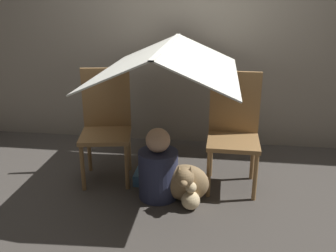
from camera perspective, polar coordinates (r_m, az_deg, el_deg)
The scene contains 9 objects.
ground_plane at distance 3.20m, azimuth -0.59°, elevation -10.67°, with size 8.80×8.80×0.00m, color #47423D.
wall_back at distance 4.06m, azimuth 2.09°, elevation 14.51°, with size 7.00×0.05×2.50m.
chair_left at distance 3.39m, azimuth -9.41°, elevation 0.67°, with size 0.50×0.50×0.99m.
chair_right at distance 3.25m, azimuth 9.98°, elevation -0.20°, with size 0.44×0.44×0.99m.
sheet_canopy at distance 3.04m, azimuth 0.00°, elevation 10.15°, with size 1.11×1.51×0.25m.
person_front at distance 3.09m, azimuth -1.51°, elevation -6.62°, with size 0.33×0.33×0.61m.
dog at distance 3.05m, azimuth 2.72°, elevation -8.53°, with size 0.37×0.35×0.38m.
floor_cushion at distance 3.42m, azimuth -2.03°, elevation -7.59°, with size 0.35×0.28×0.10m.
plush_toy at distance 3.00m, azimuth 3.48°, elevation -10.91°, with size 0.15×0.15×0.23m.
Camera 1 is at (0.41, -2.73, 1.62)m, focal length 40.00 mm.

